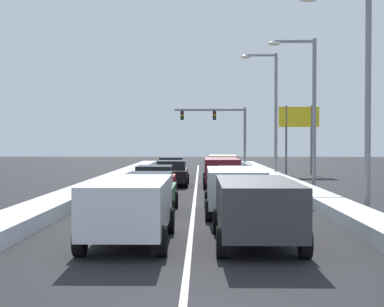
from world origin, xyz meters
TOP-DOWN VIEW (x-y plane):
  - ground_plane at (0.00, 20.55)m, footprint 133.55×133.55m
  - lane_stripe_between_right_lane_and_center_lane at (-0.00, 25.68)m, footprint 0.14×56.50m
  - snow_bank_right_shoulder at (5.30, 25.68)m, footprint 1.27×56.50m
  - snow_bank_left_shoulder at (-5.30, 25.68)m, footprint 1.53×56.50m
  - suv_charcoal_right_lane_nearest at (1.73, 6.82)m, footprint 2.16×4.90m
  - suv_silver_right_lane_second at (1.51, 12.72)m, footprint 2.16×4.90m
  - sedan_gray_right_lane_third at (1.94, 18.74)m, footprint 2.00×4.50m
  - suv_maroon_right_lane_fourth at (1.49, 25.12)m, footprint 2.16×4.90m
  - suv_tan_right_lane_fifth at (1.84, 32.20)m, footprint 2.16×4.90m
  - suv_white_center_lane_nearest at (-1.58, 6.94)m, footprint 2.16×4.90m
  - sedan_green_center_lane_second at (-1.64, 13.33)m, footprint 2.00×4.50m
  - sedan_red_center_lane_third at (-1.93, 19.26)m, footprint 2.00×4.50m
  - sedan_black_center_lane_fourth at (-1.46, 26.03)m, footprint 2.00×4.50m
  - sedan_navy_center_lane_fifth at (-1.85, 33.02)m, footprint 2.00×4.50m
  - traffic_light_gantry at (2.57, 51.36)m, footprint 7.54×0.47m
  - street_lamp_right_near at (6.01, 12.84)m, footprint 2.66×0.36m
  - street_lamp_right_mid at (6.13, 23.11)m, footprint 2.66×0.36m
  - street_lamp_right_far at (5.42, 33.39)m, footprint 2.66×0.36m
  - roadside_sign_right at (8.05, 36.92)m, footprint 3.20×0.16m

SIDE VIEW (x-z plane):
  - ground_plane at x=0.00m, z-range 0.00..0.00m
  - lane_stripe_between_right_lane_and_center_lane at x=0.00m, z-range 0.00..0.01m
  - snow_bank_right_shoulder at x=5.30m, z-range 0.00..0.47m
  - snow_bank_left_shoulder at x=-5.30m, z-range 0.00..0.50m
  - sedan_gray_right_lane_third at x=1.94m, z-range 0.01..1.52m
  - sedan_green_center_lane_second at x=-1.64m, z-range 0.01..1.52m
  - sedan_red_center_lane_third at x=-1.93m, z-range 0.01..1.52m
  - sedan_black_center_lane_fourth at x=-1.46m, z-range 0.01..1.52m
  - sedan_navy_center_lane_fifth at x=-1.85m, z-range 0.01..1.52m
  - suv_charcoal_right_lane_nearest at x=1.73m, z-range 0.18..1.85m
  - suv_silver_right_lane_second at x=1.51m, z-range 0.18..1.85m
  - suv_maroon_right_lane_fourth at x=1.49m, z-range 0.18..1.85m
  - suv_tan_right_lane_fifth at x=1.84m, z-range 0.18..1.85m
  - suv_white_center_lane_nearest at x=-1.58m, z-range 0.18..1.85m
  - roadside_sign_right at x=8.05m, z-range 1.27..6.77m
  - traffic_light_gantry at x=2.57m, z-range 1.40..7.60m
  - street_lamp_right_near at x=6.01m, z-range 0.80..8.92m
  - street_lamp_right_mid at x=6.13m, z-range 0.81..9.08m
  - street_lamp_right_far at x=5.42m, z-range 0.83..9.91m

